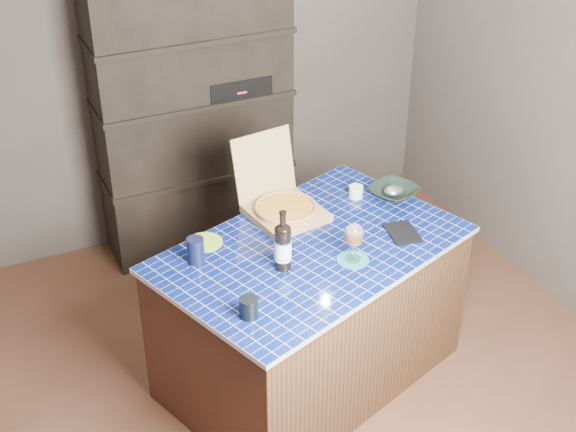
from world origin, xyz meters
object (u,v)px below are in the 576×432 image
bowl (394,192)px  wine_glass (354,236)px  mead_bottle (283,246)px  dvd_case (402,233)px  kitchen_island (310,312)px  pizza_box (283,206)px

bowl → wine_glass: bearing=-138.1°
mead_bottle → bowl: 0.90m
bowl → dvd_case: bearing=-114.2°
mead_bottle → wine_glass: size_ratio=1.55×
kitchen_island → wine_glass: bearing=-75.7°
pizza_box → dvd_case: (0.47, -0.42, -0.05)m
pizza_box → kitchen_island: bearing=-98.5°
wine_glass → pizza_box: bearing=103.6°
kitchen_island → pizza_box: 0.57m
kitchen_island → mead_bottle: bearing=-172.5°
mead_bottle → dvd_case: 0.68m
kitchen_island → mead_bottle: mead_bottle is taller
wine_glass → dvd_case: 0.38m
kitchen_island → wine_glass: 0.60m
mead_bottle → bowl: bearing=23.4°
wine_glass → bowl: wine_glass is taller
pizza_box → mead_bottle: 0.49m
dvd_case → wine_glass: bearing=-154.0°
bowl → kitchen_island: bearing=-157.8°
dvd_case → bowl: (0.15, 0.34, 0.02)m
kitchen_island → bowl: 0.80m
kitchen_island → mead_bottle: (-0.20, -0.10, 0.53)m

